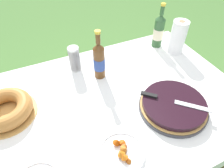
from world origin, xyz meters
name	(u,v)px	position (x,y,z in m)	size (l,w,h in m)	color
ground_plane	(112,155)	(0.00, 0.00, 0.00)	(16.00, 16.00, 0.00)	#4C7A38
garden_table	(112,108)	(0.00, 0.00, 0.61)	(1.54, 1.05, 0.66)	brown
tablecloth	(112,103)	(0.00, 0.00, 0.65)	(1.55, 1.06, 0.10)	white
berry_tart	(173,106)	(0.28, -0.19, 0.70)	(0.38, 0.38, 0.06)	#38383D
serving_knife	(169,100)	(0.26, -0.17, 0.73)	(0.29, 0.28, 0.01)	silver
bundt_cake	(5,109)	(-0.56, 0.15, 0.71)	(0.32, 0.32, 0.09)	tan
cup_stack	(75,59)	(-0.10, 0.36, 0.76)	(0.07, 0.07, 0.18)	white
cider_bottle_green	(159,31)	(0.55, 0.38, 0.80)	(0.08, 0.08, 0.33)	#2D562D
cider_bottle_amber	(99,61)	(0.02, 0.23, 0.79)	(0.07, 0.07, 0.33)	brown
snack_plate_near	(122,153)	(-0.09, -0.31, 0.68)	(0.22, 0.22, 0.06)	white
paper_towel_roll	(178,37)	(0.63, 0.26, 0.79)	(0.11, 0.11, 0.24)	white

